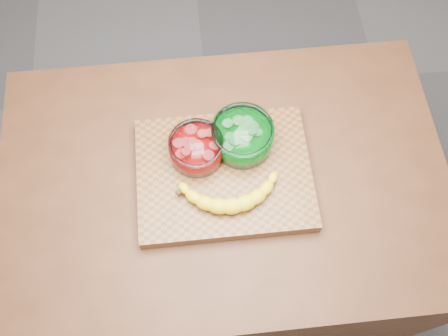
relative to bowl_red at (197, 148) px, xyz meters
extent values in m
plane|color=slate|center=(0.06, -0.06, -0.97)|extent=(3.50, 3.50, 0.00)
cube|color=#502B18|center=(0.06, -0.06, -0.52)|extent=(1.20, 0.80, 0.90)
cube|color=brown|center=(0.06, -0.06, -0.05)|extent=(0.45, 0.35, 0.04)
cylinder|color=white|center=(0.00, 0.00, 0.00)|extent=(0.14, 0.14, 0.07)
cylinder|color=red|center=(0.00, 0.00, -0.01)|extent=(0.12, 0.12, 0.04)
cylinder|color=#FB504F|center=(0.00, 0.00, 0.02)|extent=(0.11, 0.11, 0.02)
cylinder|color=white|center=(0.12, 0.02, 0.00)|extent=(0.16, 0.16, 0.07)
cylinder|color=#008213|center=(0.12, 0.02, -0.01)|extent=(0.14, 0.14, 0.04)
cylinder|color=#5FC964|center=(0.12, 0.02, 0.02)|extent=(0.13, 0.13, 0.02)
camera|label=1|loc=(0.01, -0.59, 1.13)|focal=40.00mm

